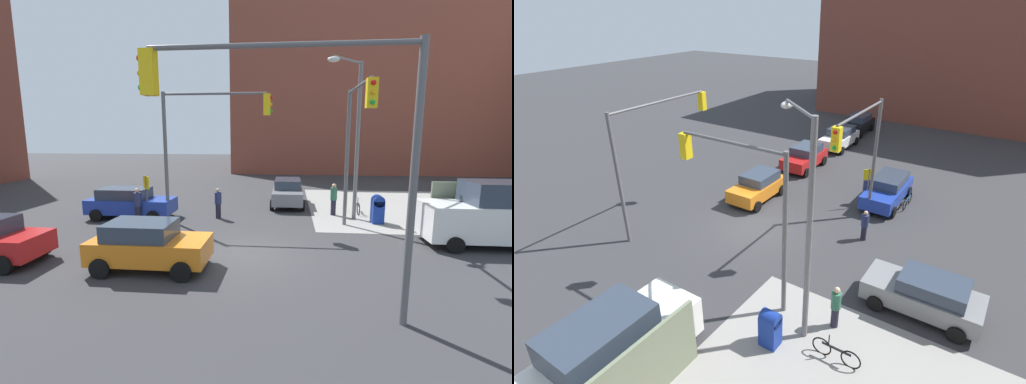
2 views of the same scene
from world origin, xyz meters
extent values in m
plane|color=#333335|center=(0.00, 0.00, 0.00)|extent=(120.00, 120.00, 0.00)
cube|color=brown|center=(-32.00, 5.17, 8.77)|extent=(16.00, 28.00, 17.55)
cylinder|color=#59595B|center=(-4.50, 4.50, 3.25)|extent=(0.18, 0.18, 6.50)
cylinder|color=#59595B|center=(-1.94, 4.50, 6.38)|extent=(5.12, 0.12, 0.12)
cube|color=yellow|center=(0.62, 4.50, 5.85)|extent=(0.32, 0.36, 1.00)
sphere|color=red|center=(0.80, 4.50, 6.17)|extent=(0.18, 0.18, 0.18)
sphere|color=orange|center=(0.80, 4.50, 5.85)|extent=(0.18, 0.18, 0.18)
sphere|color=green|center=(0.80, 4.50, 5.53)|extent=(0.18, 0.18, 0.18)
cylinder|color=#59595B|center=(4.50, -4.50, 3.25)|extent=(0.18, 0.18, 6.50)
cylinder|color=#59595B|center=(1.51, -4.50, 6.38)|extent=(5.97, 0.12, 0.12)
cube|color=yellow|center=(-1.47, -4.50, 5.85)|extent=(0.32, 0.36, 1.00)
sphere|color=red|center=(-1.65, -4.50, 6.17)|extent=(0.18, 0.18, 0.18)
sphere|color=orange|center=(-1.65, -4.50, 5.85)|extent=(0.18, 0.18, 0.18)
sphere|color=green|center=(-1.65, -4.50, 5.53)|extent=(0.18, 0.18, 0.18)
cylinder|color=#59595B|center=(4.50, 4.50, 3.25)|extent=(0.18, 0.18, 6.50)
cylinder|color=#59595B|center=(4.50, 2.28, 6.38)|extent=(0.12, 4.45, 0.12)
cube|color=yellow|center=(4.50, 0.05, 5.85)|extent=(0.36, 0.32, 1.00)
sphere|color=red|center=(4.50, -0.13, 6.17)|extent=(0.18, 0.18, 0.18)
sphere|color=orange|center=(4.50, -0.13, 5.85)|extent=(0.18, 0.18, 0.18)
sphere|color=green|center=(4.50, -0.13, 5.53)|extent=(0.18, 0.18, 0.18)
cylinder|color=slate|center=(5.20, 5.80, 4.00)|extent=(0.20, 0.20, 8.00)
cylinder|color=slate|center=(4.42, 4.89, 7.90)|extent=(1.64, 1.89, 0.10)
ellipsoid|color=silver|center=(3.64, 3.98, 7.75)|extent=(0.56, 0.36, 0.24)
cylinder|color=#4C4C4C|center=(-5.40, 4.02, 1.20)|extent=(0.08, 0.08, 2.40)
cube|color=yellow|center=(-5.40, 4.02, 2.05)|extent=(0.48, 0.48, 0.64)
cube|color=navy|center=(6.20, 5.00, 0.57)|extent=(0.56, 0.64, 1.15)
cylinder|color=navy|center=(6.20, 5.00, 1.15)|extent=(0.56, 0.64, 0.56)
cube|color=white|center=(-14.16, -1.65, 0.70)|extent=(4.20, 1.80, 0.75)
cube|color=#2D3847|center=(-14.49, -1.65, 1.35)|extent=(2.35, 1.58, 0.55)
cylinder|color=black|center=(-12.73, -0.75, 0.32)|extent=(0.64, 0.22, 0.64)
cylinder|color=black|center=(-12.73, -2.55, 0.32)|extent=(0.64, 0.22, 0.64)
cylinder|color=black|center=(-15.59, -0.75, 0.32)|extent=(0.64, 0.22, 0.64)
cylinder|color=black|center=(-15.59, -2.55, 0.32)|extent=(0.64, 0.22, 0.64)
cube|color=orange|center=(-2.81, -1.82, 0.70)|extent=(3.85, 1.80, 0.75)
cube|color=#2D3847|center=(-3.11, -1.82, 1.35)|extent=(2.15, 1.58, 0.55)
cylinder|color=black|center=(-1.50, -0.92, 0.32)|extent=(0.64, 0.22, 0.64)
cylinder|color=black|center=(-1.50, -2.72, 0.32)|extent=(0.64, 0.22, 0.64)
cylinder|color=black|center=(-4.11, -0.92, 0.32)|extent=(0.64, 0.22, 0.64)
cylinder|color=black|center=(-4.11, -2.72, 0.32)|extent=(0.64, 0.22, 0.64)
cube|color=black|center=(-18.79, -1.95, 0.70)|extent=(3.99, 1.80, 0.75)
cube|color=#2D3847|center=(-19.11, -1.95, 1.35)|extent=(2.24, 1.58, 0.55)
cylinder|color=black|center=(-17.43, -1.05, 0.32)|extent=(0.64, 0.22, 0.64)
cylinder|color=black|center=(-17.43, -2.85, 0.32)|extent=(0.64, 0.22, 0.64)
cylinder|color=black|center=(-20.14, -1.05, 0.32)|extent=(0.64, 0.22, 0.64)
cylinder|color=black|center=(-20.14, -2.85, 0.32)|extent=(0.64, 0.22, 0.64)
cube|color=#1E389E|center=(-6.60, 4.81, 0.70)|extent=(4.47, 1.80, 0.75)
cube|color=#2D3847|center=(-6.96, 4.81, 1.35)|extent=(2.50, 1.58, 0.55)
cylinder|color=black|center=(-5.08, 5.71, 0.32)|extent=(0.64, 0.22, 0.64)
cylinder|color=black|center=(-5.08, 3.91, 0.32)|extent=(0.64, 0.22, 0.64)
cylinder|color=black|center=(-8.12, 5.71, 0.32)|extent=(0.64, 0.22, 0.64)
cylinder|color=black|center=(-8.12, 3.91, 0.32)|extent=(0.64, 0.22, 0.64)
cube|color=slate|center=(1.65, 8.90, 0.70)|extent=(1.80, 4.32, 0.75)
cube|color=#2D3847|center=(1.65, 9.24, 1.35)|extent=(1.58, 2.42, 0.55)
cylinder|color=black|center=(2.55, 7.43, 0.32)|extent=(0.22, 0.64, 0.64)
cylinder|color=black|center=(0.75, 7.43, 0.32)|extent=(0.22, 0.64, 0.64)
cylinder|color=black|center=(2.55, 10.37, 0.32)|extent=(0.22, 0.64, 0.64)
cylinder|color=black|center=(0.75, 10.37, 0.32)|extent=(0.22, 0.64, 0.64)
cube|color=#B21919|center=(-8.69, -1.86, 0.70)|extent=(3.92, 1.80, 0.75)
cube|color=#2D3847|center=(-9.00, -1.86, 1.35)|extent=(2.20, 1.58, 0.55)
cylinder|color=black|center=(-7.36, -0.96, 0.32)|extent=(0.64, 0.22, 0.64)
cylinder|color=black|center=(-7.36, -2.76, 0.32)|extent=(0.64, 0.22, 0.64)
cylinder|color=black|center=(-10.02, -0.96, 0.32)|extent=(0.64, 0.22, 0.64)
cylinder|color=black|center=(-10.02, -2.76, 0.32)|extent=(0.64, 0.22, 0.64)
cube|color=white|center=(9.88, 1.80, 1.02)|extent=(5.40, 2.10, 1.40)
cube|color=#2D3847|center=(10.32, 1.80, 2.17)|extent=(3.02, 1.85, 0.90)
cylinder|color=black|center=(8.05, 0.75, 0.32)|extent=(0.64, 0.22, 0.64)
cylinder|color=black|center=(8.05, 2.85, 0.32)|extent=(0.64, 0.22, 0.64)
cylinder|color=#2D664C|center=(4.20, 6.50, 1.20)|extent=(0.36, 0.36, 0.68)
sphere|color=tan|center=(4.20, 6.50, 1.65)|extent=(0.23, 0.23, 0.23)
cylinder|color=#1E1E2D|center=(4.20, 6.50, 0.43)|extent=(0.28, 0.28, 0.86)
cylinder|color=navy|center=(-5.80, 3.80, 1.21)|extent=(0.36, 0.36, 0.69)
sphere|color=tan|center=(-5.80, 3.80, 1.67)|extent=(0.24, 0.24, 0.24)
cylinder|color=#1E1E2D|center=(-5.80, 3.80, 0.43)|extent=(0.28, 0.28, 0.87)
cylinder|color=navy|center=(-2.00, 5.20, 1.10)|extent=(0.36, 0.36, 0.62)
sphere|color=tan|center=(-2.00, 5.20, 1.51)|extent=(0.21, 0.21, 0.21)
cylinder|color=#1E1E2D|center=(-2.00, 5.20, 0.39)|extent=(0.28, 0.28, 0.79)
torus|color=black|center=(5.60, 7.72, 0.33)|extent=(0.05, 0.71, 0.71)
torus|color=black|center=(5.60, 6.68, 0.33)|extent=(0.05, 0.71, 0.71)
cube|color=black|center=(5.60, 7.20, 0.51)|extent=(0.04, 1.04, 0.08)
cylinder|color=black|center=(5.60, 6.92, 0.75)|extent=(0.04, 0.04, 0.40)
torus|color=black|center=(-6.28, 6.00, 0.33)|extent=(0.71, 0.05, 0.71)
torus|color=black|center=(-7.32, 6.00, 0.33)|extent=(0.71, 0.05, 0.71)
cube|color=#1E5999|center=(-6.80, 6.00, 0.51)|extent=(1.04, 0.04, 0.08)
cylinder|color=#1E5999|center=(-7.08, 6.00, 0.75)|extent=(0.04, 0.04, 0.40)
camera|label=1|loc=(1.74, -12.33, 4.50)|focal=24.00mm
camera|label=2|loc=(14.79, 10.61, 10.81)|focal=28.00mm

